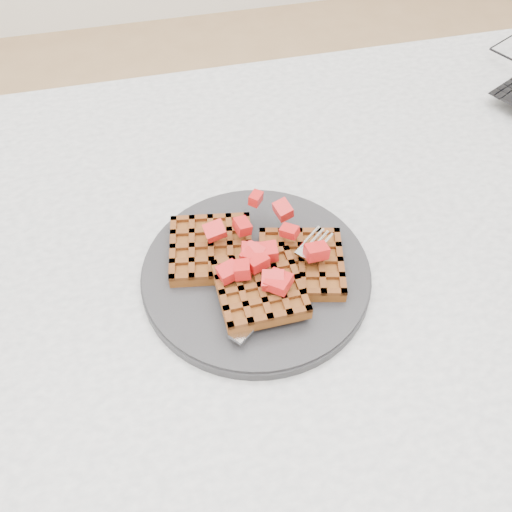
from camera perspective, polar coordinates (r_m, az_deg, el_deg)
The scene contains 6 objects.
ground at distance 1.37m, azimuth 6.47°, elevation -18.89°, with size 4.00×4.00×0.00m, color tan.
table at distance 0.81m, azimuth 10.39°, elevation -2.88°, with size 1.20×0.80×0.75m.
plate at distance 0.66m, azimuth 0.00°, elevation -1.77°, with size 0.26×0.26×0.02m, color black.
waffles at distance 0.64m, azimuth 0.09°, elevation -0.98°, with size 0.21×0.17×0.03m.
strawberry_pile at distance 0.62m, azimuth 0.00°, elevation 0.82°, with size 0.15×0.15×0.02m, color #9F0D11, non-canonical shape.
fork at distance 0.63m, azimuth 3.31°, elevation -2.56°, with size 0.02×0.18×0.02m, color silver, non-canonical shape.
Camera 1 is at (-0.25, -0.43, 1.28)m, focal length 40.00 mm.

